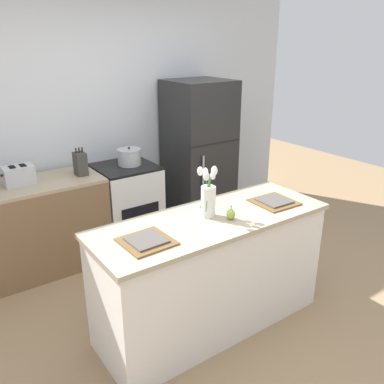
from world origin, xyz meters
TOP-DOWN VIEW (x-y plane):
  - ground_plane at (0.00, 0.00)m, footprint 10.00×10.00m
  - back_wall at (0.00, 2.00)m, footprint 5.20×0.08m
  - kitchen_island at (0.00, 0.00)m, footprint 1.80×0.66m
  - back_counter at (-1.06, 1.60)m, footprint 1.68×0.60m
  - stove_range at (0.10, 1.60)m, footprint 0.60×0.61m
  - refrigerator at (1.05, 1.60)m, footprint 0.68×0.67m
  - flower_vase at (-0.01, 0.04)m, footprint 0.15×0.15m
  - pear_figurine at (0.09, -0.10)m, footprint 0.06×0.06m
  - plate_setting_left at (-0.57, -0.06)m, footprint 0.32×0.32m
  - plate_setting_right at (0.57, -0.06)m, footprint 0.32×0.32m
  - toaster at (-0.93, 1.63)m, footprint 0.28×0.18m
  - cooking_pot at (0.16, 1.60)m, footprint 0.25×0.25m
  - knife_block at (-0.38, 1.57)m, footprint 0.10×0.14m

SIDE VIEW (x-z plane):
  - ground_plane at x=0.00m, z-range 0.00..0.00m
  - stove_range at x=0.10m, z-range 0.00..0.89m
  - back_counter at x=-1.06m, z-range 0.00..0.89m
  - kitchen_island at x=0.00m, z-range 0.00..0.92m
  - refrigerator at x=1.05m, z-range 0.00..1.70m
  - plate_setting_left at x=-0.57m, z-range 0.92..0.94m
  - plate_setting_right at x=0.57m, z-range 0.92..0.94m
  - pear_figurine at x=0.09m, z-range 0.91..1.01m
  - cooking_pot at x=0.16m, z-range 0.88..1.07m
  - toaster at x=-0.93m, z-range 0.89..1.06m
  - knife_block at x=-0.38m, z-range 0.86..1.13m
  - flower_vase at x=-0.01m, z-range 0.88..1.26m
  - back_wall at x=0.00m, z-range 0.00..2.70m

